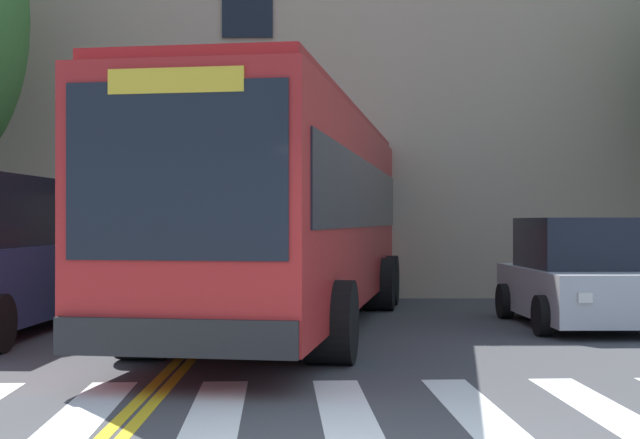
# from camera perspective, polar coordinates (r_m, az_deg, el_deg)

# --- Properties ---
(crosswalk) EXTENTS (8.61, 3.60, 0.01)m
(crosswalk) POSITION_cam_1_polar(r_m,az_deg,el_deg) (7.89, -2.52, -12.37)
(crosswalk) COLOR white
(crosswalk) RESTS_ON ground
(lane_line_yellow_inner) EXTENTS (0.12, 36.00, 0.01)m
(lane_line_yellow_inner) POSITION_cam_1_polar(r_m,az_deg,el_deg) (21.83, -4.67, -4.51)
(lane_line_yellow_inner) COLOR gold
(lane_line_yellow_inner) RESTS_ON ground
(lane_line_yellow_outer) EXTENTS (0.12, 36.00, 0.01)m
(lane_line_yellow_outer) POSITION_cam_1_polar(r_m,az_deg,el_deg) (21.82, -4.25, -4.51)
(lane_line_yellow_outer) COLOR gold
(lane_line_yellow_outer) RESTS_ON ground
(city_bus) EXTENTS (4.29, 12.25, 3.39)m
(city_bus) POSITION_cam_1_polar(r_m,az_deg,el_deg) (14.31, -1.75, 0.53)
(city_bus) COLOR #B22323
(city_bus) RESTS_ON ground
(car_silver_far_lane) EXTENTS (2.09, 3.87, 1.73)m
(car_silver_far_lane) POSITION_cam_1_polar(r_m,az_deg,el_deg) (14.84, 16.21, -3.52)
(car_silver_far_lane) COLOR #B7BABF
(car_silver_far_lane) RESTS_ON ground
(car_grey_behind_bus) EXTENTS (2.37, 4.65, 1.84)m
(car_grey_behind_bus) POSITION_cam_1_polar(r_m,az_deg,el_deg) (24.12, 1.00, -2.12)
(car_grey_behind_bus) COLOR slate
(car_grey_behind_bus) RESTS_ON ground
(building_facade) EXTENTS (31.55, 9.15, 11.99)m
(building_facade) POSITION_cam_1_polar(r_m,az_deg,el_deg) (24.22, -3.85, 10.18)
(building_facade) COLOR tan
(building_facade) RESTS_ON ground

